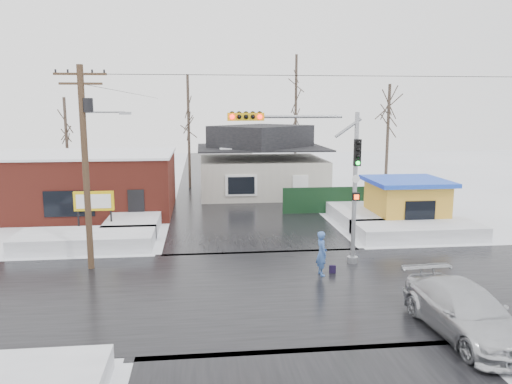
{
  "coord_description": "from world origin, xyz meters",
  "views": [
    {
      "loc": [
        -2.98,
        -18.85,
        7.24
      ],
      "look_at": [
        -0.25,
        5.68,
        3.0
      ],
      "focal_mm": 35.0,
      "sensor_mm": 36.0,
      "label": 1
    }
  ],
  "objects": [
    {
      "name": "kiosk",
      "position": [
        9.5,
        9.99,
        1.46
      ],
      "size": [
        4.6,
        4.6,
        2.88
      ],
      "color": "gold",
      "rests_on": "ground"
    },
    {
      "name": "road_ew",
      "position": [
        0.0,
        0.0,
        0.01
      ],
      "size": [
        120.0,
        10.0,
        0.02
      ],
      "primitive_type": "cube",
      "color": "black",
      "rests_on": "ground"
    },
    {
      "name": "car",
      "position": [
        5.32,
        -4.65,
        0.78
      ],
      "size": [
        2.55,
        5.52,
        1.56
      ],
      "primitive_type": "imported",
      "rotation": [
        0.0,
        0.0,
        0.07
      ],
      "color": "#B9BCC1",
      "rests_on": "ground"
    },
    {
      "name": "road_ns",
      "position": [
        0.0,
        0.0,
        0.01
      ],
      "size": [
        10.0,
        120.0,
        0.02
      ],
      "primitive_type": "cube",
      "color": "black",
      "rests_on": "ground"
    },
    {
      "name": "tree_far_mid",
      "position": [
        6.0,
        28.0,
        9.54
      ],
      "size": [
        3.0,
        3.0,
        12.0
      ],
      "color": "#332821",
      "rests_on": "ground"
    },
    {
      "name": "tree_far_left",
      "position": [
        -4.0,
        26.0,
        7.95
      ],
      "size": [
        3.0,
        3.0,
        10.0
      ],
      "color": "#332821",
      "rests_on": "ground"
    },
    {
      "name": "tree_far_right",
      "position": [
        12.0,
        20.0,
        7.16
      ],
      "size": [
        3.0,
        3.0,
        9.0
      ],
      "color": "#332821",
      "rests_on": "ground"
    },
    {
      "name": "snowbank_nw",
      "position": [
        -9.0,
        7.0,
        0.4
      ],
      "size": [
        7.0,
        3.0,
        0.8
      ],
      "primitive_type": "cube",
      "color": "white",
      "rests_on": "ground"
    },
    {
      "name": "snowbank_nside_e",
      "position": [
        7.0,
        12.0,
        0.4
      ],
      "size": [
        3.0,
        8.0,
        0.8
      ],
      "primitive_type": "cube",
      "color": "white",
      "rests_on": "ground"
    },
    {
      "name": "brick_building",
      "position": [
        -11.0,
        15.99,
        2.08
      ],
      "size": [
        12.2,
        8.2,
        4.12
      ],
      "color": "maroon",
      "rests_on": "ground"
    },
    {
      "name": "pedestrian",
      "position": [
        2.14,
        1.47,
        0.97
      ],
      "size": [
        0.54,
        0.75,
        1.94
      ],
      "primitive_type": "imported",
      "rotation": [
        0.0,
        0.0,
        1.68
      ],
      "color": "#3B60A7",
      "rests_on": "ground"
    },
    {
      "name": "fence",
      "position": [
        6.5,
        14.0,
        0.9
      ],
      "size": [
        8.0,
        0.12,
        1.8
      ],
      "primitive_type": "cube",
      "color": "black",
      "rests_on": "ground"
    },
    {
      "name": "ground",
      "position": [
        0.0,
        0.0,
        0.0
      ],
      "size": [
        120.0,
        120.0,
        0.0
      ],
      "primitive_type": "plane",
      "color": "white",
      "rests_on": "ground"
    },
    {
      "name": "shopping_bag",
      "position": [
        2.68,
        1.63,
        0.17
      ],
      "size": [
        0.29,
        0.15,
        0.35
      ],
      "primitive_type": "cube",
      "rotation": [
        0.0,
        0.0,
        -0.09
      ],
      "color": "black",
      "rests_on": "ground"
    },
    {
      "name": "marquee_sign",
      "position": [
        -9.0,
        9.49,
        1.92
      ],
      "size": [
        2.2,
        0.21,
        2.55
      ],
      "color": "black",
      "rests_on": "ground"
    },
    {
      "name": "tree_far_west",
      "position": [
        -14.0,
        24.0,
        6.36
      ],
      "size": [
        3.0,
        3.0,
        8.0
      ],
      "color": "#332821",
      "rests_on": "ground"
    },
    {
      "name": "house",
      "position": [
        2.0,
        22.0,
        2.62
      ],
      "size": [
        10.4,
        8.4,
        5.76
      ],
      "color": "beige",
      "rests_on": "ground"
    },
    {
      "name": "utility_pole",
      "position": [
        -7.93,
        3.5,
        5.11
      ],
      "size": [
        3.15,
        0.44,
        9.0
      ],
      "color": "#382619",
      "rests_on": "ground"
    },
    {
      "name": "snowbank_ne",
      "position": [
        9.0,
        7.0,
        0.4
      ],
      "size": [
        7.0,
        3.0,
        0.8
      ],
      "primitive_type": "cube",
      "color": "white",
      "rests_on": "ground"
    },
    {
      "name": "snowbank_nside_w",
      "position": [
        -7.0,
        12.0,
        0.4
      ],
      "size": [
        3.0,
        8.0,
        0.8
      ],
      "primitive_type": "cube",
      "color": "white",
      "rests_on": "ground"
    },
    {
      "name": "traffic_signal",
      "position": [
        2.43,
        2.97,
        4.54
      ],
      "size": [
        6.05,
        0.68,
        7.0
      ],
      "color": "gray",
      "rests_on": "ground"
    }
  ]
}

